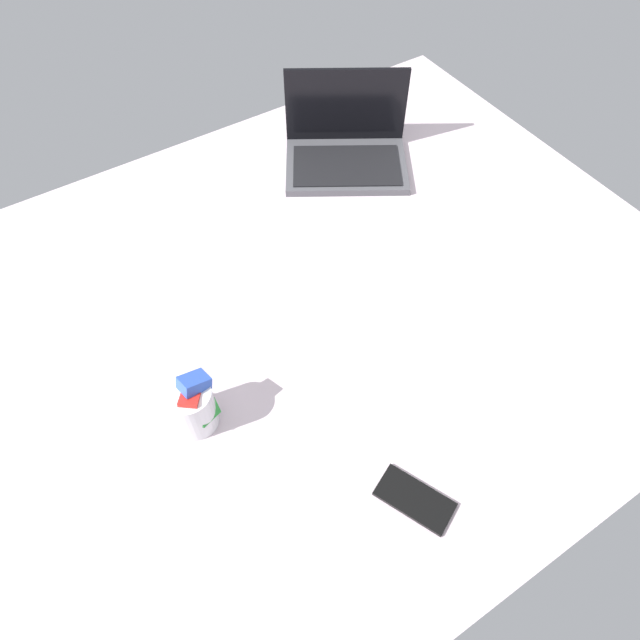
% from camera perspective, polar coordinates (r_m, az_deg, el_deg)
% --- Properties ---
extents(bed_mattress, '(1.80, 1.40, 0.18)m').
position_cam_1_polar(bed_mattress, '(1.39, -1.46, -0.92)').
color(bed_mattress, silver).
rests_on(bed_mattress, ground).
extents(laptop, '(0.40, 0.37, 0.23)m').
position_cam_1_polar(laptop, '(1.66, 2.58, 16.54)').
color(laptop, '#4C4C51').
rests_on(laptop, bed_mattress).
extents(snack_cup, '(0.10, 0.10, 0.14)m').
position_cam_1_polar(snack_cup, '(1.14, -12.44, -8.21)').
color(snack_cup, silver).
rests_on(snack_cup, bed_mattress).
extents(cell_phone, '(0.12, 0.16, 0.01)m').
position_cam_1_polar(cell_phone, '(1.12, 9.30, -17.02)').
color(cell_phone, black).
rests_on(cell_phone, bed_mattress).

